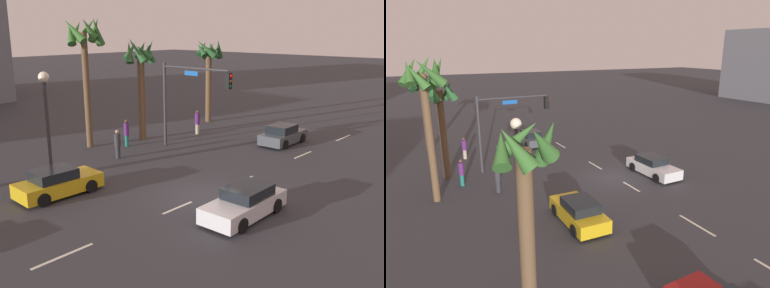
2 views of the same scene
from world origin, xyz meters
The scene contains 18 objects.
ground_plane centered at (0.00, 0.00, 0.00)m, with size 220.00×220.00×0.00m, color #333338.
lane_stripe_2 centered at (-7.69, 0.00, 0.01)m, with size 2.46×0.14×0.01m, color silver.
lane_stripe_3 centered at (-1.88, 0.00, 0.01)m, with size 1.85×0.14×0.01m, color silver.
lane_stripe_4 centered at (2.98, 0.00, 0.01)m, with size 2.00×0.14×0.01m, color silver.
lane_stripe_5 centered at (9.60, 0.00, 0.01)m, with size 2.17×0.14×0.01m, color silver.
lane_stripe_6 centered at (15.68, 0.00, 0.01)m, with size 2.41×0.14×0.01m, color silver.
car_1 centered at (-0.64, -2.76, 0.62)m, with size 4.29×1.90×1.33m.
car_2 centered at (-4.62, 5.33, 0.63)m, with size 4.06×1.90×1.35m.
car_3 centered at (11.14, 2.42, 0.64)m, with size 3.99×1.94×1.39m.
traffic_signal centered at (5.46, 6.22, 3.89)m, with size 0.34×5.65×5.64m.
streetlamp centered at (-3.34, 8.10, 4.00)m, with size 0.56×0.56×5.65m.
pedestrian_0 centered at (9.38, 8.79, 0.95)m, with size 0.53×0.53×1.82m.
pedestrian_1 centered at (1.21, 8.11, 0.95)m, with size 0.40×0.40×1.81m.
pedestrian_2 centered at (3.44, 9.96, 0.98)m, with size 0.45×0.45×1.84m.
palm_tree_0 centered at (5.47, 10.67, 5.25)m, with size 2.54×2.49×7.27m.
palm_tree_1 centered at (13.51, 11.18, 5.16)m, with size 2.75×2.61×7.03m.
palm_tree_2 centered at (-9.87, 9.80, 4.85)m, with size 2.25×2.27×6.97m.
palm_tree_3 centered at (1.71, 11.69, 6.60)m, with size 2.82×2.81×8.59m.
Camera 2 is at (-19.20, 12.83, 8.89)m, focal length 32.18 mm.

